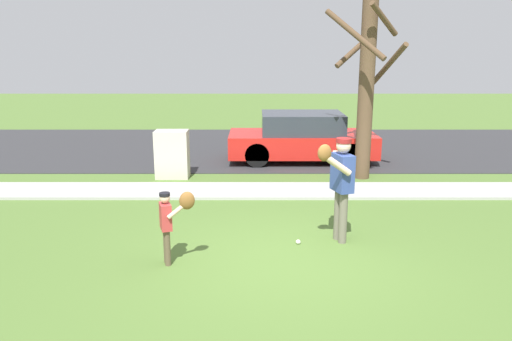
{
  "coord_description": "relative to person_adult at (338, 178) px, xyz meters",
  "views": [
    {
      "loc": [
        -0.42,
        -6.83,
        3.08
      ],
      "look_at": [
        -0.38,
        1.54,
        1.0
      ],
      "focal_mm": 34.74,
      "sensor_mm": 36.0,
      "label": 1
    }
  ],
  "objects": [
    {
      "name": "road_surface",
      "position": [
        -0.92,
        7.84,
        -1.06
      ],
      "size": [
        36.0,
        6.8,
        0.02
      ],
      "primitive_type": "cube",
      "color": "#2D2D30",
      "rests_on": "ground"
    },
    {
      "name": "ground_plane",
      "position": [
        -0.92,
        2.74,
        -1.07
      ],
      "size": [
        48.0,
        48.0,
        0.0
      ],
      "primitive_type": "plane",
      "color": "#4C6B2D"
    },
    {
      "name": "baseball",
      "position": [
        -0.66,
        -0.12,
        -1.03
      ],
      "size": [
        0.07,
        0.07,
        0.07
      ],
      "primitive_type": "sphere",
      "color": "white",
      "rests_on": "ground"
    },
    {
      "name": "parked_hatchback_red",
      "position": [
        -0.07,
        5.9,
        -0.41
      ],
      "size": [
        4.0,
        1.75,
        1.33
      ],
      "color": "red",
      "rests_on": "road_surface"
    },
    {
      "name": "utility_cabinet",
      "position": [
        -3.37,
        4.1,
        -0.49
      ],
      "size": [
        0.78,
        0.52,
        1.16
      ],
      "primitive_type": "cube",
      "color": "beige",
      "rests_on": "ground"
    },
    {
      "name": "street_tree_near",
      "position": [
        1.24,
        4.07,
        1.17
      ],
      "size": [
        1.84,
        1.88,
        4.15
      ],
      "color": "brown",
      "rests_on": "ground"
    },
    {
      "name": "person_child",
      "position": [
        -2.56,
        -0.88,
        -0.34
      ],
      "size": [
        0.56,
        0.37,
        1.12
      ],
      "rotation": [
        0.0,
        0.0,
        0.32
      ],
      "color": "brown",
      "rests_on": "ground"
    },
    {
      "name": "person_adult",
      "position": [
        0.0,
        0.0,
        0.0
      ],
      "size": [
        0.65,
        0.78,
        1.71
      ],
      "rotation": [
        0.0,
        0.0,
        -2.82
      ],
      "color": "#6B6656",
      "rests_on": "ground"
    },
    {
      "name": "sidewalk_strip",
      "position": [
        -0.92,
        2.84,
        -1.04
      ],
      "size": [
        36.0,
        1.2,
        0.06
      ],
      "primitive_type": "cube",
      "color": "#A3A39E",
      "rests_on": "ground"
    }
  ]
}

